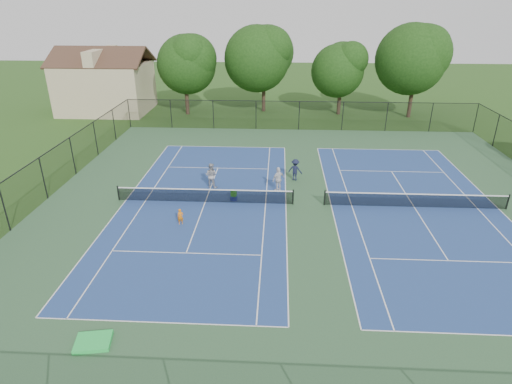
# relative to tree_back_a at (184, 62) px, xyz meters

# --- Properties ---
(ground) EXTENTS (140.00, 140.00, 0.00)m
(ground) POSITION_rel_tree_back_a_xyz_m (13.00, -24.00, -6.04)
(ground) COLOR #234716
(ground) RESTS_ON ground
(court_pad) EXTENTS (36.00, 36.00, 0.01)m
(court_pad) POSITION_rel_tree_back_a_xyz_m (13.00, -24.00, -6.03)
(court_pad) COLOR #2D5134
(court_pad) RESTS_ON ground
(tennis_court_left) EXTENTS (12.00, 23.83, 1.07)m
(tennis_court_left) POSITION_rel_tree_back_a_xyz_m (6.00, -24.00, -5.94)
(tennis_court_left) COLOR navy
(tennis_court_left) RESTS_ON ground
(tennis_court_right) EXTENTS (12.00, 23.83, 1.07)m
(tennis_court_right) POSITION_rel_tree_back_a_xyz_m (20.00, -24.00, -5.94)
(tennis_court_right) COLOR navy
(tennis_court_right) RESTS_ON ground
(perimeter_fence) EXTENTS (36.08, 36.08, 3.02)m
(perimeter_fence) POSITION_rel_tree_back_a_xyz_m (13.00, -24.00, -4.44)
(perimeter_fence) COLOR black
(perimeter_fence) RESTS_ON ground
(tree_back_a) EXTENTS (6.80, 6.80, 9.15)m
(tree_back_a) POSITION_rel_tree_back_a_xyz_m (0.00, 0.00, 0.00)
(tree_back_a) COLOR #2D2116
(tree_back_a) RESTS_ON ground
(tree_back_b) EXTENTS (7.60, 7.60, 10.03)m
(tree_back_b) POSITION_rel_tree_back_a_xyz_m (9.00, 2.00, 0.56)
(tree_back_b) COLOR #2D2116
(tree_back_b) RESTS_ON ground
(tree_back_c) EXTENTS (6.00, 6.00, 8.40)m
(tree_back_c) POSITION_rel_tree_back_a_xyz_m (18.00, 1.00, -0.56)
(tree_back_c) COLOR #2D2116
(tree_back_c) RESTS_ON ground
(tree_back_d) EXTENTS (7.80, 7.80, 10.37)m
(tree_back_d) POSITION_rel_tree_back_a_xyz_m (26.00, 0.00, 0.79)
(tree_back_d) COLOR #2D2116
(tree_back_d) RESTS_ON ground
(clapboard_house) EXTENTS (10.80, 8.10, 7.65)m
(clapboard_house) POSITION_rel_tree_back_a_xyz_m (-10.00, 1.00, -2.95)
(clapboard_house) COLOR tan
(clapboard_house) RESTS_ON ground
(child_player) EXTENTS (0.43, 0.35, 1.01)m
(child_player) POSITION_rel_tree_back_a_xyz_m (5.01, -27.14, -5.53)
(child_player) COLOR orange
(child_player) RESTS_ON ground
(instructor) EXTENTS (1.06, 0.92, 1.85)m
(instructor) POSITION_rel_tree_back_a_xyz_m (6.06, -21.44, -5.11)
(instructor) COLOR #979799
(instructor) RESTS_ON ground
(bystander_a) EXTENTS (1.08, 1.02, 1.80)m
(bystander_a) POSITION_rel_tree_back_a_xyz_m (10.95, -21.82, -5.14)
(bystander_a) COLOR silver
(bystander_a) RESTS_ON ground
(bystander_b) EXTENTS (1.23, 0.95, 1.68)m
(bystander_b) POSITION_rel_tree_back_a_xyz_m (12.21, -19.77, -5.20)
(bystander_b) COLOR #181C35
(bystander_b) RESTS_ON ground
(ball_crate) EXTENTS (0.44, 0.37, 0.32)m
(ball_crate) POSITION_rel_tree_back_a_xyz_m (7.92, -23.60, -5.88)
(ball_crate) COLOR navy
(ball_crate) RESTS_ON ground
(ball_hopper) EXTENTS (0.41, 0.36, 0.43)m
(ball_hopper) POSITION_rel_tree_back_a_xyz_m (7.92, -23.60, -5.50)
(ball_hopper) COLOR green
(ball_hopper) RESTS_ON ball_crate
(green_tarp) EXTENTS (1.57, 1.34, 0.17)m
(green_tarp) POSITION_rel_tree_back_a_xyz_m (3.63, -37.22, -5.95)
(green_tarp) COLOR green
(green_tarp) RESTS_ON ground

